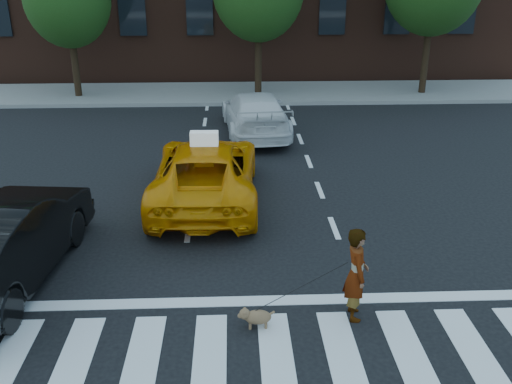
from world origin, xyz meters
TOP-DOWN VIEW (x-y plane):
  - ground at (0.00, 0.00)m, footprint 120.00×120.00m
  - crosswalk at (0.00, 0.00)m, footprint 13.00×2.40m
  - stop_line at (0.00, 1.60)m, footprint 12.00×0.30m
  - sidewalk_far at (0.00, 17.50)m, footprint 30.00×4.00m
  - taxi at (-1.27, 6.14)m, footprint 2.55×5.31m
  - black_sedan at (-4.80, 2.50)m, footprint 2.22×5.13m
  - white_suv at (0.16, 11.69)m, footprint 2.38×4.99m
  - woman at (1.35, 1.10)m, footprint 0.39×0.59m
  - dog at (-0.29, 0.86)m, footprint 0.60×0.23m
  - taxi_sign at (-1.27, 5.94)m, footprint 0.66×0.30m

SIDE VIEW (x-z plane):
  - ground at x=0.00m, z-range 0.00..0.00m
  - crosswalk at x=0.00m, z-range 0.00..0.01m
  - stop_line at x=0.00m, z-range 0.00..0.01m
  - sidewalk_far at x=0.00m, z-range 0.00..0.15m
  - dog at x=-0.29m, z-range 0.03..0.37m
  - white_suv at x=0.16m, z-range 0.00..1.40m
  - taxi at x=-1.27m, z-range 0.00..1.46m
  - woman at x=1.35m, z-range 0.00..1.61m
  - black_sedan at x=-4.80m, z-range 0.00..1.64m
  - taxi_sign at x=-1.27m, z-range 1.46..1.78m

